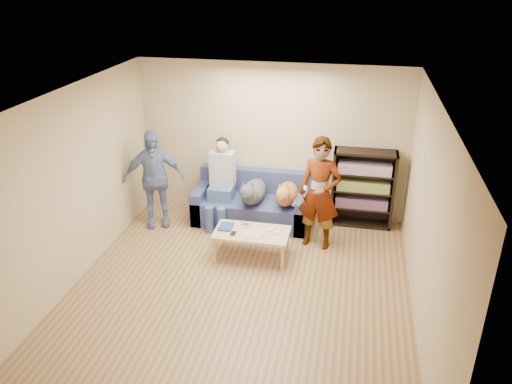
% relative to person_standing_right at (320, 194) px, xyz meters
% --- Properties ---
extents(ground, '(5.00, 5.00, 0.00)m').
position_rel_person_standing_right_xyz_m(ground, '(-0.91, -1.50, -0.87)').
color(ground, brown).
rests_on(ground, ground).
extents(ceiling, '(5.00, 5.00, 0.00)m').
position_rel_person_standing_right_xyz_m(ceiling, '(-0.91, -1.50, 1.73)').
color(ceiling, white).
rests_on(ceiling, ground).
extents(wall_back, '(4.50, 0.00, 4.50)m').
position_rel_person_standing_right_xyz_m(wall_back, '(-0.91, 1.00, 0.43)').
color(wall_back, tan).
rests_on(wall_back, ground).
extents(wall_front, '(4.50, 0.00, 4.50)m').
position_rel_person_standing_right_xyz_m(wall_front, '(-0.91, -4.00, 0.43)').
color(wall_front, tan).
rests_on(wall_front, ground).
extents(wall_left, '(0.00, 5.00, 5.00)m').
position_rel_person_standing_right_xyz_m(wall_left, '(-3.16, -1.50, 0.43)').
color(wall_left, tan).
rests_on(wall_left, ground).
extents(wall_right, '(0.00, 5.00, 5.00)m').
position_rel_person_standing_right_xyz_m(wall_right, '(1.34, -1.50, 0.43)').
color(wall_right, tan).
rests_on(wall_right, ground).
extents(blanket, '(0.41, 0.35, 0.14)m').
position_rel_person_standing_right_xyz_m(blanket, '(-0.33, 0.43, -0.37)').
color(blanket, '#A8A8AD').
rests_on(blanket, sofa).
extents(person_standing_right, '(0.70, 0.53, 1.74)m').
position_rel_person_standing_right_xyz_m(person_standing_right, '(0.00, 0.00, 0.00)').
color(person_standing_right, gray).
rests_on(person_standing_right, ground).
extents(person_standing_left, '(1.05, 0.76, 1.65)m').
position_rel_person_standing_right_xyz_m(person_standing_left, '(-2.69, 0.14, -0.05)').
color(person_standing_left, '#6875A7').
rests_on(person_standing_left, ground).
extents(held_controller, '(0.06, 0.12, 0.03)m').
position_rel_person_standing_right_xyz_m(held_controller, '(-0.20, -0.20, 0.16)').
color(held_controller, silver).
rests_on(held_controller, person_standing_right).
extents(notebook_blue, '(0.20, 0.26, 0.03)m').
position_rel_person_standing_right_xyz_m(notebook_blue, '(-1.32, -0.50, -0.44)').
color(notebook_blue, navy).
rests_on(notebook_blue, coffee_table).
extents(papers, '(0.26, 0.20, 0.02)m').
position_rel_person_standing_right_xyz_m(papers, '(-0.87, -0.65, -0.44)').
color(papers, silver).
rests_on(papers, coffee_table).
extents(magazine, '(0.22, 0.17, 0.01)m').
position_rel_person_standing_right_xyz_m(magazine, '(-0.84, -0.63, -0.43)').
color(magazine, '#B5B191').
rests_on(magazine, coffee_table).
extents(camera_silver, '(0.11, 0.06, 0.05)m').
position_rel_person_standing_right_xyz_m(camera_silver, '(-1.04, -0.43, -0.43)').
color(camera_silver, silver).
rests_on(camera_silver, coffee_table).
extents(controller_a, '(0.04, 0.13, 0.03)m').
position_rel_person_standing_right_xyz_m(controller_a, '(-0.64, -0.45, -0.44)').
color(controller_a, white).
rests_on(controller_a, coffee_table).
extents(controller_b, '(0.09, 0.06, 0.03)m').
position_rel_person_standing_right_xyz_m(controller_b, '(-0.56, -0.53, -0.44)').
color(controller_b, white).
rests_on(controller_b, coffee_table).
extents(headphone_cup_a, '(0.07, 0.07, 0.02)m').
position_rel_person_standing_right_xyz_m(headphone_cup_a, '(-0.72, -0.57, -0.44)').
color(headphone_cup_a, silver).
rests_on(headphone_cup_a, coffee_table).
extents(headphone_cup_b, '(0.07, 0.07, 0.02)m').
position_rel_person_standing_right_xyz_m(headphone_cup_b, '(-0.72, -0.49, -0.44)').
color(headphone_cup_b, silver).
rests_on(headphone_cup_b, coffee_table).
extents(pen_orange, '(0.13, 0.06, 0.01)m').
position_rel_person_standing_right_xyz_m(pen_orange, '(-0.94, -0.71, -0.45)').
color(pen_orange, '#C45C1B').
rests_on(pen_orange, coffee_table).
extents(pen_black, '(0.13, 0.08, 0.01)m').
position_rel_person_standing_right_xyz_m(pen_black, '(-0.80, -0.37, -0.45)').
color(pen_black, black).
rests_on(pen_black, coffee_table).
extents(wallet, '(0.07, 0.12, 0.02)m').
position_rel_person_standing_right_xyz_m(wallet, '(-1.17, -0.67, -0.44)').
color(wallet, black).
rests_on(wallet, coffee_table).
extents(sofa, '(1.90, 0.85, 0.82)m').
position_rel_person_standing_right_xyz_m(sofa, '(-1.16, 0.60, -0.59)').
color(sofa, '#515B93').
rests_on(sofa, ground).
extents(person_seated, '(0.40, 0.73, 1.47)m').
position_rel_person_standing_right_xyz_m(person_seated, '(-1.65, 0.47, -0.10)').
color(person_seated, '#3D5C88').
rests_on(person_seated, sofa).
extents(dog_gray, '(0.38, 1.23, 0.55)m').
position_rel_person_standing_right_xyz_m(dog_gray, '(-1.11, 0.39, -0.25)').
color(dog_gray, '#484C52').
rests_on(dog_gray, sofa).
extents(dog_tan, '(0.36, 1.14, 0.52)m').
position_rel_person_standing_right_xyz_m(dog_tan, '(-0.56, 0.44, -0.26)').
color(dog_tan, '#A96533').
rests_on(dog_tan, sofa).
extents(coffee_table, '(1.10, 0.60, 0.42)m').
position_rel_person_standing_right_xyz_m(coffee_table, '(-0.92, -0.55, -0.50)').
color(coffee_table, '#D7B584').
rests_on(coffee_table, ground).
extents(bookshelf, '(1.00, 0.34, 1.30)m').
position_rel_person_standing_right_xyz_m(bookshelf, '(0.64, 0.83, -0.19)').
color(bookshelf, black).
rests_on(bookshelf, ground).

